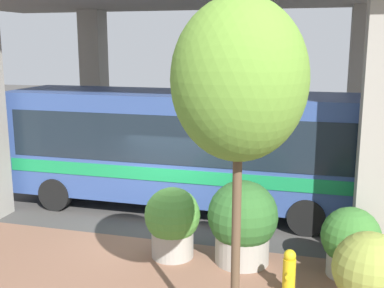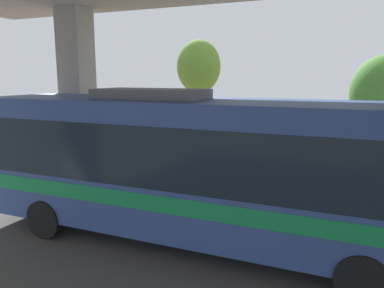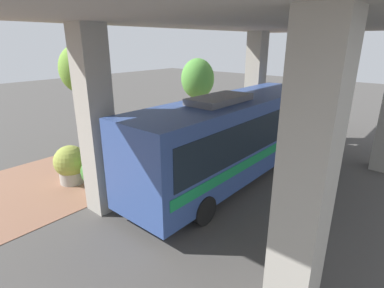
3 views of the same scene
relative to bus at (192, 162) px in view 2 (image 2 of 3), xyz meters
The scene contains 10 objects.
ground_plane 3.35m from the bus, behind, with size 80.00×80.00×0.00m, color #474442.
sidewalk_strip 6.00m from the bus, behind, with size 6.00×40.00×0.02m.
bus is the anchor object (origin of this frame).
fire_hydrant 5.84m from the bus, 143.32° to the right, with size 0.54×0.26×0.97m.
planter_front 3.68m from the bus, behind, with size 1.31×1.31×1.70m.
planter_middle 5.80m from the bus, 126.21° to the right, with size 1.27×1.27×1.55m.
planter_back 4.11m from the bus, 146.20° to the right, with size 1.61×1.61×1.95m.
planter_extra 7.02m from the bus, 135.83° to the right, with size 1.36×1.36×1.65m.
street_tree_near 7.98m from the bus, 159.11° to the right, with size 1.88×1.88×5.64m.
street_tree_far 7.26m from the bus, 141.97° to the left, with size 2.07×2.07×4.79m.
Camera 2 is at (10.77, 3.29, 4.12)m, focal length 35.00 mm.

